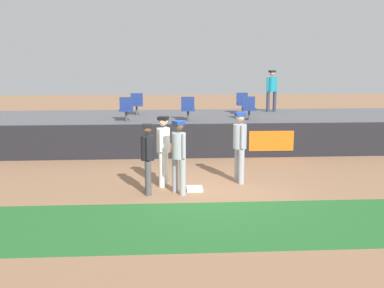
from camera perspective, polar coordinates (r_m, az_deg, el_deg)
The scene contains 15 objects.
ground_plane at distance 11.76m, azimuth 1.61°, elevation -5.73°, with size 60.00×60.00×0.00m, color #936B4C.
grass_foreground_strip at distance 9.52m, azimuth 2.92°, elevation -9.72°, with size 18.00×2.80×0.01m, color #26662B.
first_base at distance 11.78m, azimuth 0.31°, elevation -5.49°, with size 0.40×0.40×0.08m, color white.
player_fielder_home at distance 12.02m, azimuth -3.49°, elevation -0.26°, with size 0.46×0.53×1.81m.
player_runner_visitor at distance 12.37m, azimuth 5.86°, elevation 0.21°, with size 0.41×0.52×1.87m.
player_coach_visitor at distance 11.28m, azimuth -1.63°, elevation -0.97°, with size 0.47×0.47×1.80m.
player_umpire at distance 11.32m, azimuth -5.45°, elevation -1.21°, with size 0.35×0.48×1.72m.
field_wall at distance 15.43m, azimuth 0.35°, elevation 0.36°, with size 18.00×0.26×1.12m.
bleacher_platform at distance 17.96m, azimuth -0.26°, elevation 1.72°, with size 18.00×4.80×1.06m, color #59595E.
seat_front_right at distance 16.97m, azimuth 6.96°, elevation 4.52°, with size 0.48×0.44×0.84m.
seat_back_left at distance 18.50m, azimuth -6.79°, elevation 5.03°, with size 0.48×0.44×0.84m.
seat_back_right at distance 18.75m, azimuth 6.20°, elevation 5.11°, with size 0.45×0.44×0.84m.
seat_front_center at distance 16.71m, azimuth -0.51°, elevation 4.50°, with size 0.47×0.44×0.84m.
seat_front_left at distance 16.73m, azimuth -8.05°, elevation 4.41°, with size 0.48×0.44×0.84m.
spectator_hooded at distance 19.68m, azimuth 9.72°, elevation 6.78°, with size 0.46×0.39×1.70m.
Camera 1 is at (-1.04, -11.24, 3.31)m, focal length 43.62 mm.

